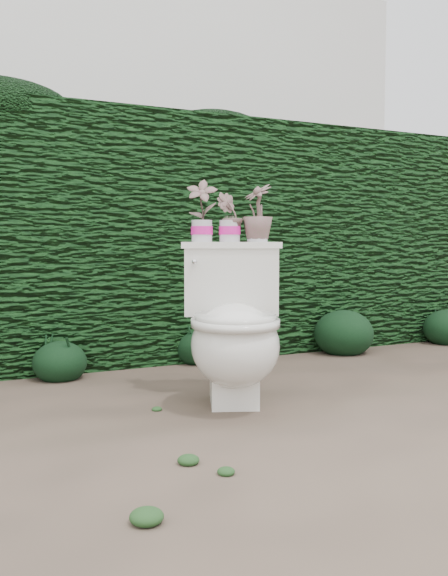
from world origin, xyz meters
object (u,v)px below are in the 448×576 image
potted_plant_right (257,215)px  toilet (234,331)px  potted_plant_center (230,219)px  potted_plant_left (202,212)px

potted_plant_right → toilet: bearing=-62.3°
potted_plant_center → potted_plant_left: bearing=0.9°
potted_plant_left → potted_plant_right: 0.28m
potted_plant_center → potted_plant_right: 0.14m
potted_plant_left → potted_plant_right: bearing=9.7°
potted_plant_left → potted_plant_right: potted_plant_left is taller
potted_plant_left → potted_plant_right: (0.26, -0.11, -0.01)m
potted_plant_center → toilet: bearing=92.0°
potted_plant_center → potted_plant_right: potted_plant_right is taller
toilet → potted_plant_left: potted_plant_left is taller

